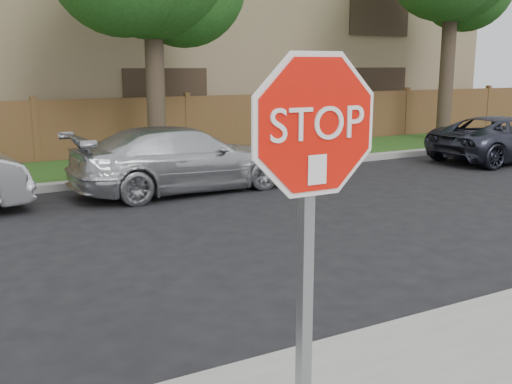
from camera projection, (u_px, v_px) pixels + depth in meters
ground at (277, 362)px, 5.01m from camera, size 90.00×90.00×0.00m
far_curb at (66, 186)px, 11.96m from camera, size 70.00×0.30×0.15m
grass_strip at (50, 174)px, 13.37m from camera, size 70.00×3.00×0.12m
fence at (36, 134)px, 14.58m from camera, size 70.00×0.12×1.60m
stop_sign at (312, 188)px, 3.03m from camera, size 1.01×0.13×2.55m
sedan_right at (183, 159)px, 11.70m from camera, size 4.46×1.95×1.28m
sedan_far_right at (505, 138)px, 15.47m from camera, size 4.16×1.93×1.16m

